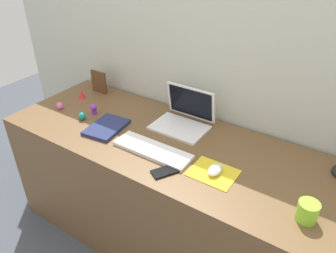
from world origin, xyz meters
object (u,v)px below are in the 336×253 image
Objects in this scene: toy_figurine_purple at (93,109)px; picture_frame at (99,82)px; notebook_pad at (107,127)px; coffee_mug at (307,211)px; toy_figurine_teal at (82,116)px; keyboard at (153,150)px; toy_figurine_pink at (60,106)px; cell_phone at (165,171)px; laptop at (184,116)px; toy_figurine_red at (81,94)px; mouse at (215,170)px.

picture_frame is at bearing 126.74° from toy_figurine_purple.
coffee_mug is at bearing -10.74° from notebook_pad.
toy_figurine_purple is (0.01, 0.09, 0.01)m from toy_figurine_teal.
keyboard is at bearing -12.84° from notebook_pad.
toy_figurine_pink is (-0.40, 0.01, 0.01)m from notebook_pad.
toy_figurine_purple is at bearing -53.26° from picture_frame.
coffee_mug is 1.34× the size of toy_figurine_purple.
notebook_pad is 0.49m from picture_frame.
cell_phone is 0.68m from toy_figurine_teal.
laptop is at bearing 28.03° from toy_figurine_teal.
toy_figurine_pink is 0.18m from toy_figurine_red.
picture_frame is at bearing 152.68° from keyboard.
mouse is 1.08m from toy_figurine_pink.
picture_frame is (-0.36, 0.33, 0.06)m from notebook_pad.
toy_figurine_pink is at bearing 176.19° from keyboard.
coffee_mug is at bearing 36.21° from cell_phone.
picture_frame is 3.34× the size of toy_figurine_pink.
keyboard is at bearing -3.81° from toy_figurine_pink.
mouse is at bearing -18.28° from picture_frame.
toy_figurine_purple is (-1.27, 0.15, -0.01)m from coffee_mug.
coffee_mug is at bearing -3.07° from toy_figurine_teal.
keyboard is at bearing -3.55° from toy_figurine_teal.
toy_figurine_teal is (-0.86, 0.01, 0.00)m from mouse.
notebook_pad is 5.34× the size of toy_figurine_pink.
coffee_mug is at bearing -6.90° from toy_figurine_purple.
toy_figurine_red is at bearing 90.41° from toy_figurine_pink.
coffee_mug reaches higher than cell_phone.
mouse is 0.40× the size of notebook_pad.
coffee_mug is 1.28m from toy_figurine_teal.
picture_frame is at bearing 130.72° from notebook_pad.
laptop is 2.00× the size of picture_frame.
toy_figurine_purple is at bearing -27.30° from toy_figurine_red.
mouse is 1.15× the size of coffee_mug.
picture_frame reaches higher than keyboard.
laptop is 3.12× the size of mouse.
toy_figurine_purple reaches higher than keyboard.
toy_figurine_teal reaches higher than toy_figurine_pink.
picture_frame reaches higher than toy_figurine_teal.
notebook_pad is 0.19m from toy_figurine_teal.
cell_phone is 0.53× the size of notebook_pad.
toy_figurine_purple is (-0.86, 0.10, 0.01)m from mouse.
coffee_mug is at bearing -24.75° from laptop.
keyboard is at bearing -12.80° from toy_figurine_purple.
mouse is at bearing 3.28° from keyboard.
toy_figurine_pink is 0.95× the size of toy_figurine_teal.
toy_figurine_purple reaches higher than mouse.
cell_phone is at bearing -28.58° from picture_frame.
coffee_mug is 1.49m from toy_figurine_pink.
coffee_mug reaches higher than keyboard.
toy_figurine_red is (-0.74, 0.23, 0.02)m from keyboard.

